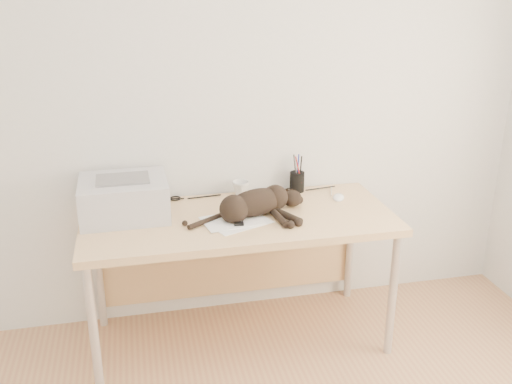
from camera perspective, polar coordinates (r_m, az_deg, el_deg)
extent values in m
plane|color=silver|center=(3.12, -3.11, 9.66)|extent=(3.50, 0.00, 3.50)
cube|color=#E2BB84|center=(2.95, -1.72, -2.79)|extent=(1.60, 0.70, 0.04)
cylinder|color=silver|center=(2.83, -15.93, -13.29)|extent=(0.04, 0.04, 0.70)
cylinder|color=silver|center=(3.08, 13.50, -10.00)|extent=(0.04, 0.04, 0.70)
cylinder|color=silver|center=(3.35, -15.49, -7.62)|extent=(0.04, 0.04, 0.70)
cylinder|color=silver|center=(3.56, 9.38, -5.30)|extent=(0.04, 0.04, 0.70)
cube|color=#E2BB84|center=(3.38, -2.73, -5.60)|extent=(1.48, 0.02, 0.60)
cube|color=silver|center=(2.98, -13.04, -0.59)|extent=(0.44, 0.38, 0.20)
cube|color=black|center=(2.98, -13.06, -0.41)|extent=(0.37, 0.03, 0.12)
cube|color=slate|center=(2.95, -13.20, 1.28)|extent=(0.27, 0.19, 0.01)
cube|color=white|center=(2.87, -1.72, -3.02)|extent=(0.35, 0.30, 0.00)
cube|color=white|center=(2.88, -2.38, -2.86)|extent=(0.33, 0.26, 0.00)
ellipsoid|color=black|center=(2.93, 0.01, -1.06)|extent=(0.37, 0.24, 0.14)
sphere|color=black|center=(2.86, -2.23, -1.74)|extent=(0.15, 0.15, 0.15)
ellipsoid|color=black|center=(3.04, 3.66, -0.65)|extent=(0.13, 0.12, 0.09)
cone|color=black|center=(3.06, 3.13, 0.20)|extent=(0.05, 0.06, 0.05)
cone|color=black|center=(3.07, 3.55, 0.15)|extent=(0.05, 0.06, 0.05)
cylinder|color=black|center=(2.88, 2.34, -2.59)|extent=(0.10, 0.20, 0.04)
cylinder|color=black|center=(2.90, 3.14, -2.39)|extent=(0.10, 0.20, 0.04)
cylinder|color=black|center=(2.86, -5.10, -2.92)|extent=(0.21, 0.09, 0.03)
imported|color=white|center=(3.19, -1.52, 0.32)|extent=(0.13, 0.13, 0.09)
cylinder|color=black|center=(3.27, 4.12, 1.03)|extent=(0.08, 0.08, 0.11)
cylinder|color=#990C0C|center=(3.24, 3.94, 2.32)|extent=(0.01, 0.01, 0.16)
cylinder|color=navy|center=(3.26, 4.31, 2.40)|extent=(0.01, 0.01, 0.16)
cylinder|color=black|center=(3.23, 4.22, 2.26)|extent=(0.01, 0.01, 0.16)
cube|color=slate|center=(3.15, 0.81, -0.64)|extent=(0.09, 0.19, 0.02)
cube|color=black|center=(2.89, -1.86, -2.67)|extent=(0.07, 0.18, 0.02)
ellipsoid|color=white|center=(3.20, 8.26, -0.35)|extent=(0.10, 0.12, 0.03)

